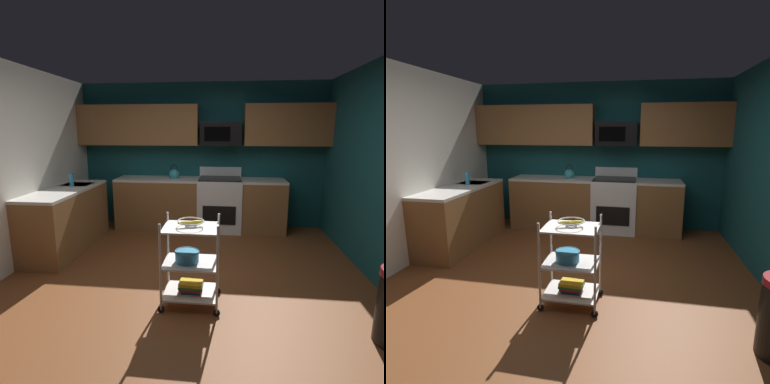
{
  "view_description": "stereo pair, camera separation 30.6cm",
  "coord_description": "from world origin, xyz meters",
  "views": [
    {
      "loc": [
        0.44,
        -3.23,
        1.78
      ],
      "look_at": [
        0.06,
        0.3,
        1.05
      ],
      "focal_mm": 28.62,
      "sensor_mm": 36.0,
      "label": 1
    },
    {
      "loc": [
        0.75,
        -3.18,
        1.78
      ],
      "look_at": [
        0.06,
        0.3,
        1.05
      ],
      "focal_mm": 28.62,
      "sensor_mm": 36.0,
      "label": 2
    }
  ],
  "objects": [
    {
      "name": "kettle",
      "position": [
        -0.46,
        2.1,
        1.0
      ],
      "size": [
        0.21,
        0.18,
        0.26
      ],
      "color": "teal",
      "rests_on": "counter_run"
    },
    {
      "name": "mixing_bowl_large",
      "position": [
        0.08,
        -0.35,
        0.52
      ],
      "size": [
        0.25,
        0.25,
        0.11
      ],
      "color": "#338CBF",
      "rests_on": "rolling_cart"
    },
    {
      "name": "wall_back",
      "position": [
        0.0,
        2.43,
        1.3
      ],
      "size": [
        4.52,
        0.06,
        2.6
      ],
      "primitive_type": "cube",
      "color": "#14474C",
      "rests_on": "ground"
    },
    {
      "name": "book_stack",
      "position": [
        0.12,
        -0.35,
        0.19
      ],
      "size": [
        0.25,
        0.18,
        0.11
      ],
      "color": "#1E4C8C",
      "rests_on": "rolling_cart"
    },
    {
      "name": "fruit_bowl",
      "position": [
        0.12,
        -0.35,
        0.88
      ],
      "size": [
        0.27,
        0.27,
        0.07
      ],
      "color": "silver",
      "rests_on": "rolling_cart"
    },
    {
      "name": "upper_cabinets",
      "position": [
        -0.08,
        2.23,
        1.85
      ],
      "size": [
        4.4,
        0.33,
        0.7
      ],
      "color": "brown"
    },
    {
      "name": "counter_run",
      "position": [
        -0.7,
        1.68,
        0.46
      ],
      "size": [
        3.69,
        2.29,
        0.92
      ],
      "color": "brown",
      "rests_on": "ground"
    },
    {
      "name": "floor",
      "position": [
        0.0,
        0.0,
        -0.02
      ],
      "size": [
        4.4,
        4.8,
        0.04
      ],
      "primitive_type": "cube",
      "color": "brown",
      "rests_on": "ground"
    },
    {
      "name": "microwave",
      "position": [
        0.36,
        2.21,
        1.7
      ],
      "size": [
        0.7,
        0.39,
        0.4
      ],
      "color": "black"
    },
    {
      "name": "rolling_cart",
      "position": [
        0.12,
        -0.35,
        0.45
      ],
      "size": [
        0.62,
        0.44,
        0.91
      ],
      "color": "silver",
      "rests_on": "ground"
    },
    {
      "name": "oven_range",
      "position": [
        0.36,
        2.1,
        0.48
      ],
      "size": [
        0.76,
        0.65,
        1.1
      ],
      "color": "white",
      "rests_on": "ground"
    },
    {
      "name": "dish_soap_bottle",
      "position": [
        -1.88,
        1.13,
        1.02
      ],
      "size": [
        0.06,
        0.06,
        0.2
      ],
      "primitive_type": "cylinder",
      "color": "#2D8CBF",
      "rests_on": "counter_run"
    }
  ]
}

